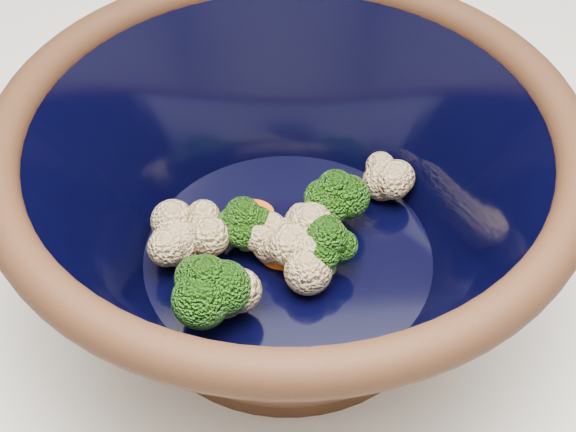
{
  "coord_description": "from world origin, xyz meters",
  "views": [
    {
      "loc": [
        -0.11,
        -0.42,
        1.35
      ],
      "look_at": [
        -0.09,
        -0.07,
        0.97
      ],
      "focal_mm": 50.0,
      "sensor_mm": 36.0,
      "label": 1
    }
  ],
  "objects": [
    {
      "name": "mixing_bowl",
      "position": [
        -0.09,
        -0.07,
        0.99
      ],
      "size": [
        0.37,
        0.37,
        0.15
      ],
      "rotation": [
        0.0,
        0.0,
        -0.11
      ],
      "color": "black",
      "rests_on": "counter"
    },
    {
      "name": "vegetable_pile",
      "position": [
        -0.1,
        -0.08,
        0.96
      ],
      "size": [
        0.17,
        0.14,
        0.06
      ],
      "color": "#608442",
      "rests_on": "mixing_bowl"
    }
  ]
}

